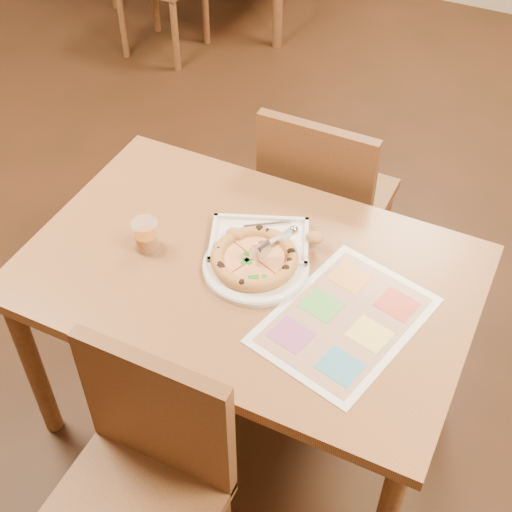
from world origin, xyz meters
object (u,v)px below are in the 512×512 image
at_px(plate, 256,266).
at_px(glass_tumbler, 146,237).
at_px(chair_far, 322,191).
at_px(appetizer_tray, 263,241).
at_px(pizza, 255,259).
at_px(dining_table, 248,289).
at_px(chair_near, 142,467).
at_px(menu, 345,320).
at_px(pizza_cutter, 272,243).

distance_m(plate, glass_tumbler, 0.34).
distance_m(chair_far, appetizer_tray, 0.52).
relative_size(chair_far, glass_tumbler, 4.80).
bearing_deg(pizza, chair_far, 91.07).
height_order(dining_table, chair_near, chair_near).
bearing_deg(chair_far, glass_tumbler, 64.34).
bearing_deg(menu, pizza_cutter, 158.11).
xyz_separation_m(pizza, appetizer_tray, (-0.02, 0.09, -0.01)).
relative_size(chair_near, glass_tumbler, 4.80).
bearing_deg(pizza, chair_near, -90.99).
bearing_deg(dining_table, pizza_cutter, 45.11).
bearing_deg(glass_tumbler, plate, 10.84).
distance_m(pizza, glass_tumbler, 0.33).
height_order(chair_far, plate, chair_far).
distance_m(chair_far, pizza, 0.61).
bearing_deg(chair_far, pizza_cutter, 95.43).
bearing_deg(appetizer_tray, chair_near, -89.46).
xyz_separation_m(chair_far, glass_tumbler, (-0.31, -0.65, 0.20)).
relative_size(plate, menu, 0.65).
relative_size(dining_table, appetizer_tray, 3.68).
xyz_separation_m(pizza_cutter, appetizer_tray, (-0.06, 0.06, -0.07)).
relative_size(plate, pizza_cutter, 2.63).
bearing_deg(plate, dining_table, -139.65).
xyz_separation_m(chair_near, plate, (0.02, 0.62, 0.16)).
bearing_deg(plate, chair_near, -91.75).
bearing_deg(pizza, glass_tumbler, -167.73).
distance_m(chair_far, pizza_cutter, 0.60).
distance_m(chair_near, chair_far, 1.20).
height_order(chair_near, glass_tumbler, chair_near).
bearing_deg(dining_table, chair_far, 90.00).
distance_m(chair_far, menu, 0.75).
bearing_deg(dining_table, appetizer_tray, 93.39).
bearing_deg(plate, pizza_cutter, 47.49).
xyz_separation_m(dining_table, pizza, (0.01, 0.02, 0.11)).
bearing_deg(dining_table, pizza, 64.83).
relative_size(pizza_cutter, appetizer_tray, 0.33).
height_order(dining_table, appetizer_tray, appetizer_tray).
bearing_deg(chair_near, menu, 59.44).
xyz_separation_m(plate, pizza_cutter, (0.03, 0.04, 0.07)).
xyz_separation_m(chair_near, chair_far, (-0.00, 1.20, 0.00)).
height_order(plate, pizza_cutter, pizza_cutter).
bearing_deg(glass_tumbler, menu, -0.80).
relative_size(chair_near, plate, 1.52).
height_order(dining_table, pizza_cutter, pizza_cutter).
height_order(chair_near, menu, chair_near).
xyz_separation_m(dining_table, chair_far, (-0.00, 0.60, -0.07)).
height_order(pizza_cutter, glass_tumbler, pizza_cutter).
bearing_deg(menu, appetizer_tray, 152.71).
height_order(pizza, pizza_cutter, pizza_cutter).
distance_m(chair_near, pizza_cutter, 0.70).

